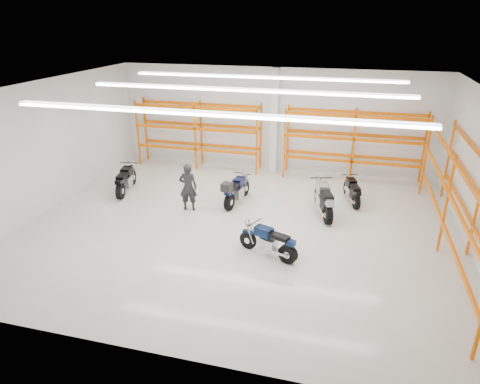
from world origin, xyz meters
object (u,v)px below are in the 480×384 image
(motorcycle_back_b, at_px, (235,191))
(motorcycle_back_c, at_px, (324,200))
(motorcycle_main, at_px, (270,243))
(motorcycle_back_a, at_px, (125,181))
(motorcycle_back_d, at_px, (352,192))
(structural_column, at_px, (274,121))
(standing_man, at_px, (188,187))

(motorcycle_back_b, distance_m, motorcycle_back_c, 3.21)
(motorcycle_main, distance_m, motorcycle_back_b, 3.86)
(motorcycle_main, distance_m, motorcycle_back_a, 7.26)
(motorcycle_back_d, xyz_separation_m, structural_column, (-3.52, 2.79, 1.82))
(motorcycle_main, relative_size, motorcycle_back_d, 1.01)
(standing_man, bearing_deg, motorcycle_back_d, -168.82)
(motorcycle_main, xyz_separation_m, standing_man, (-3.44, 2.44, 0.42))
(motorcycle_back_d, bearing_deg, structural_column, 141.62)
(motorcycle_back_a, distance_m, motorcycle_back_b, 4.49)
(motorcycle_back_b, distance_m, structural_column, 4.47)
(motorcycle_main, relative_size, motorcycle_back_b, 0.87)
(motorcycle_back_d, relative_size, standing_man, 1.06)
(motorcycle_back_b, relative_size, standing_man, 1.23)
(standing_man, bearing_deg, motorcycle_back_a, -26.74)
(motorcycle_back_c, bearing_deg, motorcycle_main, -111.04)
(motorcycle_main, bearing_deg, motorcycle_back_c, 68.96)
(structural_column, bearing_deg, motorcycle_back_d, -38.38)
(motorcycle_main, height_order, standing_man, standing_man)
(motorcycle_main, height_order, motorcycle_back_c, motorcycle_back_c)
(motorcycle_back_c, relative_size, motorcycle_back_d, 1.25)
(motorcycle_back_b, xyz_separation_m, structural_column, (0.64, 4.07, 1.72))
(motorcycle_back_b, height_order, standing_man, standing_man)
(motorcycle_back_a, xyz_separation_m, standing_man, (3.00, -0.91, 0.38))
(motorcycle_back_a, bearing_deg, structural_column, 38.35)
(motorcycle_back_b, distance_m, motorcycle_back_d, 4.35)
(motorcycle_back_a, bearing_deg, motorcycle_main, -27.47)
(motorcycle_back_b, xyz_separation_m, motorcycle_back_c, (3.21, -0.07, 0.01))
(motorcycle_back_a, bearing_deg, motorcycle_back_c, -0.65)
(motorcycle_back_c, relative_size, standing_man, 1.31)
(motorcycle_back_a, height_order, motorcycle_back_b, motorcycle_back_b)
(motorcycle_back_c, bearing_deg, motorcycle_back_a, 179.35)
(motorcycle_back_c, height_order, standing_man, standing_man)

